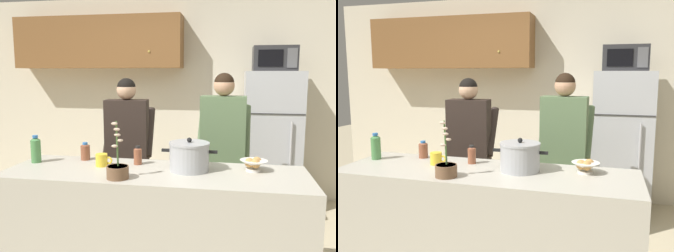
% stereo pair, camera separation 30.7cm
% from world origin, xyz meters
% --- Properties ---
extents(back_wall_unit, '(6.00, 0.48, 2.60)m').
position_xyz_m(back_wall_unit, '(-0.25, 2.25, 1.45)').
color(back_wall_unit, beige).
rests_on(back_wall_unit, ground).
extents(kitchen_island, '(2.18, 0.68, 0.92)m').
position_xyz_m(kitchen_island, '(0.00, 0.00, 0.46)').
color(kitchen_island, '#BCB7A8').
rests_on(kitchen_island, ground).
extents(refrigerator, '(0.64, 0.68, 1.64)m').
position_xyz_m(refrigerator, '(1.00, 1.85, 0.82)').
color(refrigerator, '#B7BABF').
rests_on(refrigerator, ground).
extents(microwave, '(0.48, 0.37, 0.28)m').
position_xyz_m(microwave, '(1.00, 1.83, 1.78)').
color(microwave, '#2D2D30').
rests_on(microwave, refrigerator).
extents(person_near_pot, '(0.51, 0.44, 1.58)m').
position_xyz_m(person_near_pot, '(-0.44, 0.80, 0.97)').
color(person_near_pot, '#726656').
rests_on(person_near_pot, ground).
extents(person_by_sink, '(0.51, 0.43, 1.63)m').
position_xyz_m(person_by_sink, '(0.46, 0.85, 1.01)').
color(person_by_sink, '#726656').
rests_on(person_by_sink, ground).
extents(cooking_pot, '(0.41, 0.29, 0.24)m').
position_xyz_m(cooking_pot, '(0.24, 0.07, 1.02)').
color(cooking_pot, '#ADAFB5').
rests_on(cooking_pot, kitchen_island).
extents(coffee_mug, '(0.13, 0.09, 0.10)m').
position_xyz_m(coffee_mug, '(-0.42, 0.07, 0.97)').
color(coffee_mug, yellow).
rests_on(coffee_mug, kitchen_island).
extents(bread_bowl, '(0.20, 0.20, 0.10)m').
position_xyz_m(bread_bowl, '(0.70, 0.13, 0.97)').
color(bread_bowl, white).
rests_on(bread_bowl, kitchen_island).
extents(bottle_near_edge, '(0.08, 0.08, 0.22)m').
position_xyz_m(bottle_near_edge, '(-0.98, 0.09, 1.03)').
color(bottle_near_edge, '#4C8C4C').
rests_on(bottle_near_edge, kitchen_island).
extents(bottle_mid_counter, '(0.06, 0.06, 0.15)m').
position_xyz_m(bottle_mid_counter, '(-0.17, 0.17, 0.99)').
color(bottle_mid_counter, brown).
rests_on(bottle_mid_counter, kitchen_island).
extents(bottle_far_corner, '(0.07, 0.07, 0.14)m').
position_xyz_m(bottle_far_corner, '(-0.63, 0.24, 0.99)').
color(bottle_far_corner, brown).
rests_on(bottle_far_corner, kitchen_island).
extents(potted_orchid, '(0.15, 0.15, 0.39)m').
position_xyz_m(potted_orchid, '(-0.21, -0.22, 0.98)').
color(potted_orchid, brown).
rests_on(potted_orchid, kitchen_island).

